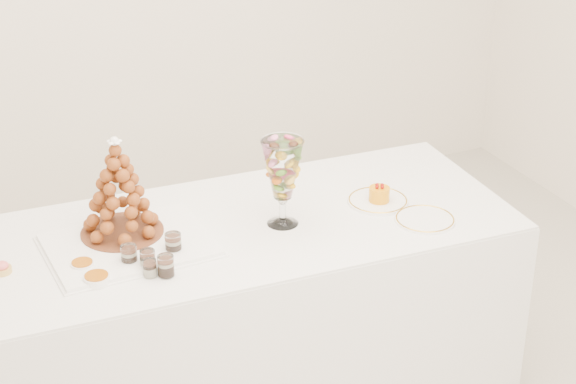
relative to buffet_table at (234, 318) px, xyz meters
name	(u,v)px	position (x,y,z in m)	size (l,w,h in m)	color
buffet_table	(234,318)	(0.00, 0.00, 0.00)	(2.18, 0.94, 0.82)	white
lace_tray	(129,245)	(-0.39, 0.01, 0.42)	(0.57, 0.43, 0.02)	white
macaron_vase	(283,171)	(0.19, -0.05, 0.63)	(0.15, 0.15, 0.34)	white
cake_plate	(378,201)	(0.60, -0.05, 0.41)	(0.24, 0.24, 0.01)	white
spare_plate	(425,220)	(0.69, -0.25, 0.41)	(0.23, 0.23, 0.01)	white
pink_tart	(2,268)	(-0.83, 0.01, 0.43)	(0.07, 0.07, 0.04)	tan
verrine_a	(129,255)	(-0.42, -0.12, 0.45)	(0.06, 0.06, 0.08)	white
verrine_b	(148,260)	(-0.37, -0.17, 0.44)	(0.05, 0.05, 0.07)	white
verrine_c	(173,244)	(-0.26, -0.10, 0.45)	(0.06, 0.06, 0.08)	white
verrine_d	(150,268)	(-0.38, -0.22, 0.44)	(0.05, 0.05, 0.06)	white
verrine_e	(166,266)	(-0.33, -0.24, 0.45)	(0.06, 0.06, 0.08)	white
ramekin_back	(82,266)	(-0.58, -0.07, 0.42)	(0.08, 0.08, 0.03)	white
ramekin_front	(97,279)	(-0.55, -0.18, 0.42)	(0.09, 0.09, 0.03)	white
croquembouche	(118,187)	(-0.39, 0.09, 0.61)	(0.30, 0.30, 0.38)	brown
mousse_cake	(379,194)	(0.60, -0.06, 0.45)	(0.08, 0.08, 0.07)	orange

